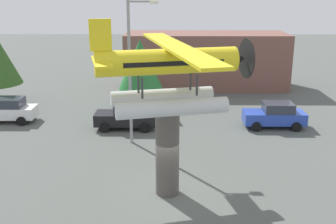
{
  "coord_description": "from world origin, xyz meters",
  "views": [
    {
      "loc": [
        0.21,
        -17.44,
        9.29
      ],
      "look_at": [
        0.0,
        3.0,
        3.09
      ],
      "focal_mm": 43.68,
      "sensor_mm": 36.0,
      "label": 1
    }
  ],
  "objects": [
    {
      "name": "car_near_white",
      "position": [
        -11.73,
        10.71,
        0.88
      ],
      "size": [
        4.2,
        2.02,
        1.76
      ],
      "rotation": [
        0.0,
        0.0,
        3.14
      ],
      "color": "white",
      "rests_on": "ground"
    },
    {
      "name": "car_mid_black",
      "position": [
        -2.91,
        9.31,
        0.88
      ],
      "size": [
        4.2,
        2.02,
        1.76
      ],
      "rotation": [
        0.0,
        0.0,
        3.14
      ],
      "color": "black",
      "rests_on": "ground"
    },
    {
      "name": "car_far_blue",
      "position": [
        7.35,
        9.64,
        0.88
      ],
      "size": [
        4.2,
        2.02,
        1.76
      ],
      "rotation": [
        0.0,
        0.0,
        3.14
      ],
      "color": "#2847B7",
      "rests_on": "ground"
    },
    {
      "name": "tree_east",
      "position": [
        -2.28,
        13.96,
        3.63
      ],
      "size": [
        3.46,
        3.46,
        5.56
      ],
      "color": "brown",
      "rests_on": "ground"
    },
    {
      "name": "storefront_building",
      "position": [
        3.43,
        22.0,
        2.61
      ],
      "size": [
        15.37,
        5.5,
        5.22
      ],
      "primitive_type": "cube",
      "color": "brown",
      "rests_on": "ground"
    },
    {
      "name": "ground_plane",
      "position": [
        0.0,
        0.0,
        0.0
      ],
      "size": [
        140.0,
        140.0,
        0.0
      ],
      "primitive_type": "plane",
      "color": "#515651"
    },
    {
      "name": "streetlight_primary",
      "position": [
        -2.14,
        6.6,
        4.99
      ],
      "size": [
        1.84,
        0.28,
        8.68
      ],
      "color": "gray",
      "rests_on": "ground"
    },
    {
      "name": "display_pedestal",
      "position": [
        0.0,
        0.0,
        2.06
      ],
      "size": [
        1.1,
        1.1,
        4.12
      ],
      "primitive_type": "cylinder",
      "color": "#4C4742",
      "rests_on": "ground"
    },
    {
      "name": "floatplane_monument",
      "position": [
        0.13,
        0.03,
        5.79
      ],
      "size": [
        7.17,
        10.36,
        4.0
      ],
      "rotation": [
        0.0,
        0.0,
        0.24
      ],
      "color": "silver",
      "rests_on": "display_pedestal"
    }
  ]
}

